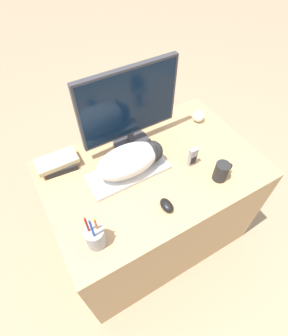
{
  "coord_description": "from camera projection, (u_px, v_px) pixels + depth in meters",
  "views": [
    {
      "loc": [
        -0.48,
        -0.36,
        1.83
      ],
      "look_at": [
        -0.06,
        0.36,
        0.81
      ],
      "focal_mm": 28.0,
      "sensor_mm": 36.0,
      "label": 1
    }
  ],
  "objects": [
    {
      "name": "ground_plane",
      "position": [
        179.0,
        275.0,
        1.77
      ],
      "size": [
        12.0,
        12.0,
        0.0
      ],
      "primitive_type": "plane",
      "color": "#998466"
    },
    {
      "name": "phone",
      "position": [
        193.0,
        157.0,
        1.37
      ],
      "size": [
        0.05,
        0.02,
        0.11
      ],
      "color": "#99999E",
      "rests_on": "desk"
    },
    {
      "name": "book_stack",
      "position": [
        58.0,
        163.0,
        1.37
      ],
      "size": [
        0.21,
        0.13,
        0.06
      ],
      "color": "black",
      "rests_on": "desk"
    },
    {
      "name": "cat",
      "position": [
        131.0,
        159.0,
        1.3
      ],
      "size": [
        0.36,
        0.17,
        0.15
      ],
      "color": "white",
      "rests_on": "keyboard"
    },
    {
      "name": "baseball",
      "position": [
        198.0,
        116.0,
        1.61
      ],
      "size": [
        0.07,
        0.07,
        0.07
      ],
      "color": "silver",
      "rests_on": "desk"
    },
    {
      "name": "coffee_mug",
      "position": [
        222.0,
        171.0,
        1.31
      ],
      "size": [
        0.11,
        0.07,
        0.11
      ],
      "color": "black",
      "rests_on": "desk"
    },
    {
      "name": "monitor",
      "position": [
        129.0,
        107.0,
        1.32
      ],
      "size": [
        0.54,
        0.2,
        0.47
      ],
      "color": "#333338",
      "rests_on": "desk"
    },
    {
      "name": "pen_cup",
      "position": [
        95.0,
        237.0,
        1.09
      ],
      "size": [
        0.08,
        0.08,
        0.23
      ],
      "color": "#939399",
      "rests_on": "desk"
    },
    {
      "name": "keyboard",
      "position": [
        128.0,
        172.0,
        1.36
      ],
      "size": [
        0.42,
        0.17,
        0.02
      ],
      "color": "silver",
      "rests_on": "desk"
    },
    {
      "name": "computer_mouse",
      "position": [
        167.0,
        205.0,
        1.23
      ],
      "size": [
        0.05,
        0.08,
        0.04
      ],
      "color": "black",
      "rests_on": "desk"
    },
    {
      "name": "desk",
      "position": [
        152.0,
        205.0,
        1.68
      ],
      "size": [
        1.15,
        0.76,
        0.75
      ],
      "color": "tan",
      "rests_on": "ground_plane"
    }
  ]
}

